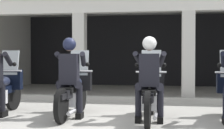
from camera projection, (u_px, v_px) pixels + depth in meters
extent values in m
plane|color=#A8A59E|center=(127.00, 100.00, 9.35)|extent=(80.00, 80.00, 0.00)
cube|color=black|center=(143.00, 50.00, 13.87)|extent=(10.27, 0.24, 2.90)
cube|color=silver|center=(133.00, 5.00, 9.46)|extent=(10.27, 0.36, 0.44)
cube|color=silver|center=(139.00, 5.00, 11.56)|extent=(10.27, 4.98, 0.16)
cube|color=silver|center=(3.00, 50.00, 12.43)|extent=(0.30, 4.98, 2.90)
cube|color=beige|center=(80.00, 56.00, 9.75)|extent=(0.35, 0.36, 2.46)
cube|color=beige|center=(188.00, 56.00, 9.25)|extent=(0.35, 0.36, 2.46)
cube|color=#B7B5AD|center=(131.00, 99.00, 9.04)|extent=(9.87, 0.24, 0.12)
cylinder|color=black|center=(13.00, 96.00, 7.59)|extent=(0.09, 0.64, 0.64)
cube|color=black|center=(13.00, 87.00, 7.58)|extent=(0.14, 0.44, 0.08)
ellipsoid|color=#1E2338|center=(3.00, 82.00, 7.11)|extent=(0.26, 0.48, 0.22)
cylinder|color=silver|center=(12.00, 85.00, 7.52)|extent=(0.05, 0.24, 0.53)
cube|color=black|center=(10.00, 79.00, 7.46)|extent=(0.52, 0.16, 0.44)
sphere|color=silver|center=(13.00, 78.00, 7.56)|extent=(0.18, 0.18, 0.18)
cube|color=silver|center=(10.00, 63.00, 7.43)|extent=(0.40, 0.14, 0.54)
cylinder|color=silver|center=(8.00, 71.00, 7.36)|extent=(0.62, 0.04, 0.04)
cylinder|color=black|center=(2.00, 98.00, 6.69)|extent=(0.12, 0.12, 0.53)
cube|color=black|center=(3.00, 114.00, 6.71)|extent=(0.11, 0.26, 0.12)
cylinder|color=black|center=(8.00, 59.00, 6.87)|extent=(0.19, 0.48, 0.31)
sphere|color=black|center=(14.00, 64.00, 7.07)|extent=(0.09, 0.09, 0.09)
cylinder|color=black|center=(81.00, 97.00, 7.42)|extent=(0.09, 0.64, 0.64)
cylinder|color=black|center=(61.00, 106.00, 6.04)|extent=(0.09, 0.64, 0.64)
cube|color=black|center=(81.00, 87.00, 7.42)|extent=(0.14, 0.44, 0.08)
cube|color=silver|center=(71.00, 99.00, 6.68)|extent=(0.28, 0.44, 0.28)
cube|color=black|center=(72.00, 92.00, 6.73)|extent=(0.18, 1.24, 0.16)
ellipsoid|color=#1E2338|center=(75.00, 82.00, 6.94)|extent=(0.26, 0.48, 0.22)
cube|color=black|center=(70.00, 89.00, 6.55)|extent=(0.24, 0.52, 0.10)
cube|color=black|center=(62.00, 96.00, 6.10)|extent=(0.16, 0.48, 0.10)
cylinder|color=silver|center=(80.00, 86.00, 7.36)|extent=(0.05, 0.24, 0.53)
cube|color=black|center=(80.00, 80.00, 7.30)|extent=(0.52, 0.16, 0.44)
sphere|color=silver|center=(81.00, 79.00, 7.39)|extent=(0.18, 0.18, 0.18)
cube|color=silver|center=(79.00, 63.00, 7.27)|extent=(0.40, 0.14, 0.54)
cylinder|color=silver|center=(78.00, 71.00, 7.19)|extent=(0.62, 0.04, 0.04)
cylinder|color=silver|center=(72.00, 111.00, 6.32)|extent=(0.07, 0.55, 0.07)
cube|color=black|center=(69.00, 69.00, 6.52)|extent=(0.36, 0.22, 0.60)
cube|color=black|center=(71.00, 68.00, 6.64)|extent=(0.05, 0.02, 0.32)
sphere|color=tan|center=(69.00, 46.00, 6.53)|extent=(0.21, 0.21, 0.21)
sphere|color=#191E38|center=(69.00, 44.00, 6.53)|extent=(0.26, 0.26, 0.26)
cylinder|color=black|center=(76.00, 85.00, 6.52)|extent=(0.26, 0.29, 0.17)
cylinder|color=black|center=(79.00, 99.00, 6.52)|extent=(0.12, 0.12, 0.53)
cube|color=black|center=(80.00, 116.00, 6.54)|extent=(0.11, 0.26, 0.12)
cylinder|color=black|center=(63.00, 85.00, 6.57)|extent=(0.26, 0.29, 0.17)
cylinder|color=black|center=(60.00, 99.00, 6.59)|extent=(0.12, 0.12, 0.53)
cube|color=black|center=(60.00, 115.00, 6.61)|extent=(0.11, 0.26, 0.12)
cylinder|color=black|center=(83.00, 59.00, 6.71)|extent=(0.19, 0.48, 0.31)
sphere|color=black|center=(87.00, 64.00, 6.91)|extent=(0.09, 0.09, 0.09)
cylinder|color=black|center=(62.00, 59.00, 6.78)|extent=(0.19, 0.48, 0.31)
sphere|color=black|center=(63.00, 64.00, 6.99)|extent=(0.09, 0.09, 0.09)
cylinder|color=black|center=(151.00, 99.00, 7.00)|extent=(0.09, 0.64, 0.64)
cylinder|color=black|center=(148.00, 110.00, 5.62)|extent=(0.09, 0.64, 0.64)
cube|color=black|center=(152.00, 89.00, 7.00)|extent=(0.14, 0.44, 0.08)
cube|color=silver|center=(150.00, 102.00, 6.26)|extent=(0.28, 0.44, 0.28)
cube|color=black|center=(150.00, 94.00, 6.31)|extent=(0.18, 1.24, 0.16)
ellipsoid|color=#B2B2B7|center=(150.00, 84.00, 6.52)|extent=(0.26, 0.48, 0.22)
cube|color=black|center=(149.00, 92.00, 6.13)|extent=(0.24, 0.52, 0.10)
cube|color=black|center=(148.00, 99.00, 5.67)|extent=(0.16, 0.48, 0.10)
cylinder|color=silver|center=(151.00, 88.00, 6.94)|extent=(0.05, 0.24, 0.53)
cube|color=black|center=(151.00, 82.00, 6.87)|extent=(0.52, 0.16, 0.44)
sphere|color=silver|center=(152.00, 80.00, 6.97)|extent=(0.18, 0.18, 0.18)
cube|color=silver|center=(151.00, 63.00, 6.84)|extent=(0.40, 0.14, 0.54)
cylinder|color=silver|center=(151.00, 72.00, 6.77)|extent=(0.62, 0.04, 0.04)
cylinder|color=silver|center=(155.00, 115.00, 5.90)|extent=(0.07, 0.55, 0.07)
cube|color=black|center=(149.00, 70.00, 6.10)|extent=(0.36, 0.22, 0.60)
cube|color=#591414|center=(150.00, 69.00, 6.21)|extent=(0.05, 0.02, 0.32)
sphere|color=tan|center=(149.00, 45.00, 6.10)|extent=(0.21, 0.21, 0.21)
sphere|color=silver|center=(149.00, 43.00, 6.10)|extent=(0.26, 0.26, 0.26)
cylinder|color=black|center=(157.00, 87.00, 6.10)|extent=(0.26, 0.29, 0.17)
cylinder|color=black|center=(160.00, 102.00, 6.10)|extent=(0.12, 0.12, 0.53)
cube|color=black|center=(160.00, 120.00, 6.12)|extent=(0.11, 0.26, 0.12)
cylinder|color=black|center=(142.00, 87.00, 6.15)|extent=(0.26, 0.29, 0.17)
cylinder|color=black|center=(138.00, 102.00, 6.16)|extent=(0.12, 0.12, 0.53)
cube|color=black|center=(138.00, 119.00, 6.18)|extent=(0.11, 0.26, 0.12)
cylinder|color=black|center=(162.00, 59.00, 6.28)|extent=(0.19, 0.48, 0.31)
sphere|color=black|center=(164.00, 65.00, 6.49)|extent=(0.09, 0.09, 0.09)
cylinder|color=black|center=(138.00, 59.00, 6.35)|extent=(0.19, 0.48, 0.31)
sphere|color=black|center=(137.00, 65.00, 6.57)|extent=(0.09, 0.09, 0.09)
cylinder|color=black|center=(223.00, 60.00, 6.16)|extent=(0.19, 0.48, 0.31)
sphere|color=black|center=(219.00, 65.00, 6.38)|extent=(0.09, 0.09, 0.09)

